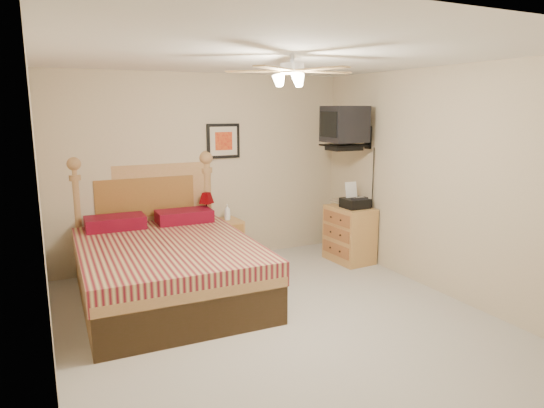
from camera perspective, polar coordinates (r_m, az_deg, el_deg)
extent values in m
plane|color=#A7A297|center=(4.85, 0.99, -13.84)|extent=(4.50, 4.50, 0.00)
cube|color=white|center=(4.41, 1.10, 17.04)|extent=(4.00, 4.50, 0.04)
cube|color=#C0AE8D|center=(6.53, -7.98, 4.05)|extent=(4.00, 0.04, 2.50)
cube|color=#C0AE8D|center=(2.72, 23.29, -6.90)|extent=(4.00, 0.04, 2.50)
cube|color=#C0AE8D|center=(3.99, -25.48, -1.48)|extent=(0.04, 4.50, 2.50)
cube|color=#C0AE8D|center=(5.65, 19.45, 2.41)|extent=(0.04, 4.50, 2.50)
cube|color=#BB7739|center=(6.52, -6.09, -4.49)|extent=(0.57, 0.45, 0.59)
imported|color=white|center=(6.46, -5.28, -0.96)|extent=(0.11, 0.11, 0.22)
cube|color=black|center=(6.56, -5.76, 7.38)|extent=(0.46, 0.04, 0.46)
cube|color=#B37A46|center=(6.65, 9.10, -3.52)|extent=(0.48, 0.66, 0.75)
imported|color=beige|center=(6.70, 7.74, 0.01)|extent=(0.21, 0.26, 0.02)
imported|color=gray|center=(6.71, 7.69, 0.24)|extent=(0.27, 0.34, 0.02)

